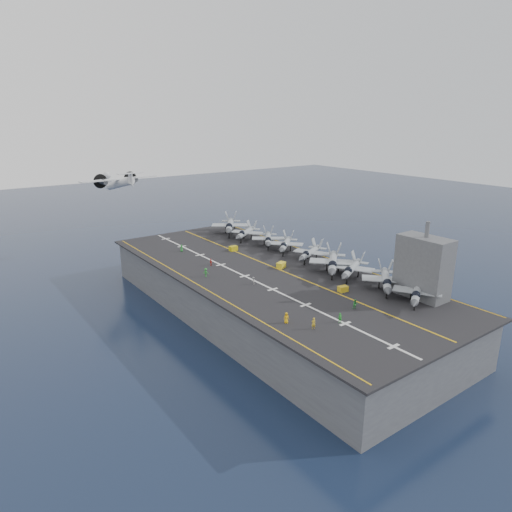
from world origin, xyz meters
TOP-DOWN VIEW (x-y plane):
  - ground at (0.00, 0.00)m, footprint 500.00×500.00m
  - hull at (0.00, 0.00)m, footprint 36.00×90.00m
  - flight_deck at (0.00, 0.00)m, footprint 38.00×92.00m
  - foul_line at (3.00, 0.00)m, footprint 0.35×90.00m
  - landing_centerline at (-6.00, 0.00)m, footprint 0.50×90.00m
  - deck_edge_port at (-17.00, 0.00)m, footprint 0.25×90.00m
  - deck_edge_stbd at (18.50, 0.00)m, footprint 0.25×90.00m
  - island_superstructure at (15.00, -30.00)m, footprint 5.00×10.00m
  - fighter_jet_0 at (11.60, -31.50)m, footprint 16.10×14.55m
  - fighter_jet_1 at (11.88, -24.09)m, footprint 17.04×16.64m
  - fighter_jet_2 at (12.06, -14.80)m, footprint 16.23×14.31m
  - fighter_jet_3 at (11.07, -10.01)m, footprint 18.72×18.49m
  - fighter_jet_4 at (13.26, -0.25)m, footprint 15.45×13.45m
  - fighter_jet_5 at (13.20, 9.12)m, footprint 15.95×15.51m
  - fighter_jet_6 at (12.95, 16.14)m, footprint 15.14×15.91m
  - fighter_jet_7 at (11.92, 25.23)m, footprint 16.17×14.92m
  - fighter_jet_8 at (11.98, 33.66)m, footprint 18.61×19.79m
  - tow_cart_a at (4.68, -19.29)m, footprint 2.09×1.52m
  - tow_cart_b at (4.15, -0.23)m, footprint 2.63×2.22m
  - tow_cart_c at (3.06, 18.29)m, footprint 2.10×1.39m
  - crew_0 at (-13.91, -23.82)m, footprint 1.37×1.20m
  - crew_1 at (-11.74, -28.23)m, footprint 1.37×1.08m
  - crew_2 at (-7.48, -5.30)m, footprint 1.09×1.16m
  - crew_3 at (-13.05, 4.86)m, footprint 1.30×1.39m
  - crew_4 at (-8.14, 10.96)m, footprint 1.20×1.15m
  - crew_5 at (-8.29, 25.67)m, footprint 1.31×1.25m
  - crew_6 at (-6.31, -29.04)m, footprint 1.22×1.04m
  - crew_7 at (0.04, -26.71)m, footprint 1.34×1.18m
  - transport_plane at (-11.21, 59.48)m, footprint 25.80×18.99m

SIDE VIEW (x-z plane):
  - ground at x=0.00m, z-range 0.00..0.00m
  - hull at x=0.00m, z-range 0.00..10.00m
  - flight_deck at x=0.00m, z-range 10.00..10.40m
  - foul_line at x=3.00m, z-range 10.41..10.43m
  - landing_centerline at x=-6.00m, z-range 10.41..10.43m
  - deck_edge_port at x=-17.00m, z-range 10.41..10.43m
  - deck_edge_stbd at x=18.50m, z-range 10.41..10.43m
  - tow_cart_a at x=4.68m, z-range 10.40..11.55m
  - tow_cart_c at x=3.06m, z-range 10.40..11.65m
  - tow_cart_b at x=4.15m, z-range 10.40..11.74m
  - crew_2 at x=-7.48m, z-range 10.40..12.02m
  - crew_4 at x=-8.14m, z-range 10.40..12.08m
  - crew_6 at x=-6.31m, z-range 10.40..12.11m
  - crew_5 at x=-8.29m, z-range 10.40..12.22m
  - crew_7 at x=0.04m, z-range 10.40..12.27m
  - crew_0 at x=-13.91m, z-range 10.40..12.31m
  - crew_3 at x=-13.05m, z-range 10.40..12.33m
  - crew_1 at x=-11.74m, z-range 10.40..12.42m
  - fighter_jet_4 at x=13.26m, z-range 10.40..14.90m
  - fighter_jet_6 at x=12.95m, z-range 10.40..15.01m
  - fighter_jet_5 at x=13.20m, z-range 10.40..15.05m
  - fighter_jet_0 at x=11.60m, z-range 10.40..15.06m
  - fighter_jet_7 at x=11.92m, z-range 10.40..15.07m
  - fighter_jet_2 at x=12.06m, z-range 10.40..15.12m
  - fighter_jet_1 at x=11.88m, z-range 10.40..15.37m
  - fighter_jet_3 at x=11.07m, z-range 10.40..15.88m
  - fighter_jet_8 at x=11.98m, z-range 10.40..16.12m
  - island_superstructure at x=15.00m, z-range 10.40..25.40m
  - transport_plane at x=-11.21m, z-range 21.74..27.45m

